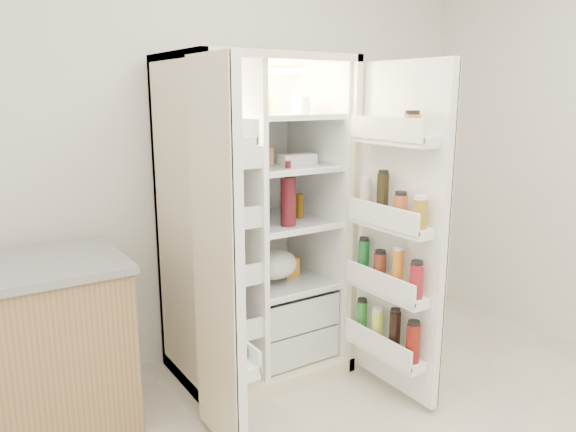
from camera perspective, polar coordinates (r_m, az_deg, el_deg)
wall_back at (r=3.30m, az=-8.80°, el=8.22°), size 4.00×0.02×2.70m
refrigerator at (r=3.16m, az=-3.59°, el=-3.07°), size 0.92×0.70×1.80m
freezer_door at (r=2.38m, az=-7.28°, el=-4.71°), size 0.15×0.40×1.72m
fridge_door at (r=2.86m, az=11.52°, el=-2.32°), size 0.17×0.58×1.72m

